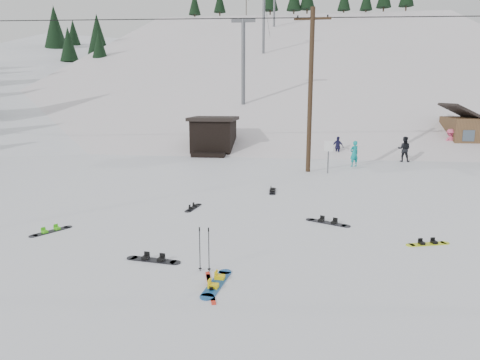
# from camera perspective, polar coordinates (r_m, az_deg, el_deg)

# --- Properties ---
(ground) EXTENTS (200.00, 200.00, 0.00)m
(ground) POSITION_cam_1_polar(r_m,az_deg,el_deg) (11.60, -0.38, -10.59)
(ground) COLOR white
(ground) RESTS_ON ground
(ski_slope) EXTENTS (60.00, 85.24, 65.97)m
(ski_slope) POSITION_cam_1_polar(r_m,az_deg,el_deg) (67.66, 6.70, -2.86)
(ski_slope) COLOR silver
(ski_slope) RESTS_ON ground
(ridge_left) EXTENTS (47.54, 95.03, 58.38)m
(ridge_left) POSITION_cam_1_polar(r_m,az_deg,el_deg) (71.35, -23.78, -2.19)
(ridge_left) COLOR white
(ridge_left) RESTS_ON ground
(treeline_left) EXTENTS (20.00, 64.00, 10.00)m
(treeline_left) POSITION_cam_1_polar(r_m,az_deg,el_deg) (62.08, -26.89, 5.99)
(treeline_left) COLOR black
(treeline_left) RESTS_ON ground
(treeline_crest) EXTENTS (50.00, 6.00, 10.00)m
(treeline_crest) POSITION_cam_1_polar(r_m,az_deg,el_deg) (96.76, 7.43, 8.52)
(treeline_crest) COLOR black
(treeline_crest) RESTS_ON ski_slope
(utility_pole) EXTENTS (2.00, 0.26, 9.00)m
(utility_pole) POSITION_cam_1_polar(r_m,az_deg,el_deg) (24.66, 9.37, 11.90)
(utility_pole) COLOR #3A2819
(utility_pole) RESTS_ON ground
(trail_sign) EXTENTS (0.50, 0.09, 1.85)m
(trail_sign) POSITION_cam_1_polar(r_m,az_deg,el_deg) (24.46, 11.72, 3.82)
(trail_sign) COLOR #595B60
(trail_sign) RESTS_ON ground
(lift_hut) EXTENTS (3.40, 4.10, 2.75)m
(lift_hut) POSITION_cam_1_polar(r_m,az_deg,el_deg) (32.41, -3.54, 5.94)
(lift_hut) COLOR black
(lift_hut) RESTS_ON ground
(lift_tower_near) EXTENTS (2.20, 0.36, 8.00)m
(lift_tower_near) POSITION_cam_1_polar(r_m,az_deg,el_deg) (41.19, 0.45, 16.11)
(lift_tower_near) COLOR #595B60
(lift_tower_near) RESTS_ON ski_slope
(lift_tower_mid) EXTENTS (2.20, 0.36, 8.00)m
(lift_tower_mid) POSITION_cam_1_polar(r_m,az_deg,el_deg) (61.74, 3.18, 20.52)
(lift_tower_mid) COLOR #595B60
(lift_tower_mid) RESTS_ON ski_slope
(lift_tower_far) EXTENTS (2.20, 0.36, 8.00)m
(lift_tower_far) POSITION_cam_1_polar(r_m,az_deg,el_deg) (82.53, 4.60, 22.70)
(lift_tower_far) COLOR #595B60
(lift_tower_far) RESTS_ON ski_slope
(hero_snowboard) EXTENTS (0.47, 1.68, 0.12)m
(hero_snowboard) POSITION_cam_1_polar(r_m,az_deg,el_deg) (10.22, -3.14, -13.55)
(hero_snowboard) COLOR #175298
(hero_snowboard) RESTS_ON ground
(hero_skis) EXTENTS (0.59, 1.64, 0.09)m
(hero_skis) POSITION_cam_1_polar(r_m,az_deg,el_deg) (10.08, -3.97, -13.96)
(hero_skis) COLOR red
(hero_skis) RESTS_ON ground
(ski_poles) EXTENTS (0.31, 0.08, 1.13)m
(ski_poles) POSITION_cam_1_polar(r_m,az_deg,el_deg) (10.74, -4.78, -9.13)
(ski_poles) COLOR black
(ski_poles) RESTS_ON ground
(board_scatter_a) EXTENTS (1.53, 0.44, 0.11)m
(board_scatter_a) POSITION_cam_1_polar(r_m,az_deg,el_deg) (11.76, -11.48, -10.37)
(board_scatter_a) COLOR black
(board_scatter_a) RESTS_ON ground
(board_scatter_b) EXTENTS (0.40, 1.35, 0.10)m
(board_scatter_b) POSITION_cam_1_polar(r_m,az_deg,el_deg) (16.78, -6.25, -3.67)
(board_scatter_b) COLOR black
(board_scatter_b) RESTS_ON ground
(board_scatter_c) EXTENTS (0.83, 1.30, 0.10)m
(board_scatter_c) POSITION_cam_1_polar(r_m,az_deg,el_deg) (15.13, -23.89, -6.23)
(board_scatter_c) COLOR black
(board_scatter_c) RESTS_ON ground
(board_scatter_d) EXTENTS (1.48, 0.90, 0.11)m
(board_scatter_d) POSITION_cam_1_polar(r_m,az_deg,el_deg) (15.06, 11.61, -5.55)
(board_scatter_d) COLOR black
(board_scatter_d) RESTS_ON ground
(board_scatter_e) EXTENTS (1.32, 0.61, 0.10)m
(board_scatter_e) POSITION_cam_1_polar(r_m,az_deg,el_deg) (13.87, 23.75, -7.77)
(board_scatter_e) COLOR #E9FF1C
(board_scatter_e) RESTS_ON ground
(board_scatter_f) EXTENTS (0.35, 1.54, 0.11)m
(board_scatter_f) POSITION_cam_1_polar(r_m,az_deg,el_deg) (19.61, 4.37, -1.45)
(board_scatter_f) COLOR black
(board_scatter_f) RESTS_ON ground
(skier_teal) EXTENTS (0.70, 0.63, 1.60)m
(skier_teal) POSITION_cam_1_polar(r_m,az_deg,el_deg) (27.30, 14.98, 3.41)
(skier_teal) COLOR #0E9090
(skier_teal) RESTS_ON ground
(skier_dark) EXTENTS (0.95, 0.83, 1.67)m
(skier_dark) POSITION_cam_1_polar(r_m,az_deg,el_deg) (30.36, 21.04, 3.86)
(skier_dark) COLOR black
(skier_dark) RESTS_ON ground
(skier_pink) EXTENTS (1.37, 0.96, 1.92)m
(skier_pink) POSITION_cam_1_polar(r_m,az_deg,el_deg) (35.13, 26.20, 4.57)
(skier_pink) COLOR #E04F77
(skier_pink) RESTS_ON ground
(skier_navy) EXTENTS (0.92, 0.75, 1.47)m
(skier_navy) POSITION_cam_1_polar(r_m,az_deg,el_deg) (31.31, 12.93, 4.34)
(skier_navy) COLOR #1B1A41
(skier_navy) RESTS_ON ground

